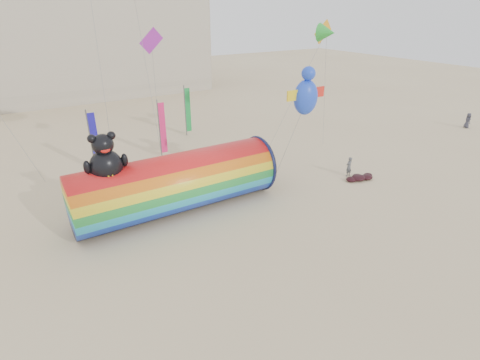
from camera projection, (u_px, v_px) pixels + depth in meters
ground at (246, 225)px, 23.19m from camera, size 160.00×160.00×0.00m
windsock_assembly at (176, 182)px, 24.23m from camera, size 13.26×4.04×6.11m
kite_handler at (349, 167)px, 29.67m from camera, size 0.63×0.45×1.60m
fabric_bundle at (360, 177)px, 29.30m from camera, size 2.62×1.35×0.41m
festival_banners at (152, 125)px, 33.67m from camera, size 11.00×5.07×5.20m
beachgoers at (477, 194)px, 25.24m from camera, size 72.92×38.51×1.73m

